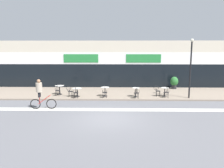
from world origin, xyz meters
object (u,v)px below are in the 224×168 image
Objects in this scene: bistro_table_1 at (77,90)px; bistro_table_4 at (165,90)px; cafe_chair_3_near at (137,92)px; lamp_post at (191,64)px; cafe_chair_0_near at (58,90)px; cafe_chair_1_side at (70,90)px; cafe_chair_4_side at (157,90)px; planter_pot at (174,82)px; cyclist_0 at (40,92)px; bistro_table_2 at (105,90)px; bistro_table_0 at (60,88)px; bistro_table_3 at (136,90)px; cafe_chair_2_near at (105,92)px; cafe_chair_1_near at (76,92)px; cafe_chair_4_near at (166,92)px.

bistro_table_4 is at bearing 2.47° from bistro_table_1.
cafe_chair_3_near is 0.19× the size of lamp_post.
cafe_chair_1_side is at bearing -96.90° from cafe_chair_0_near.
cafe_chair_4_side is 0.75× the size of planter_pot.
cafe_chair_3_near is at bearing 17.52° from cyclist_0.
planter_pot is (6.75, 3.68, 0.11)m from bistro_table_2.
bistro_table_0 is 6.67m from bistro_table_3.
cafe_chair_2_near is 0.19× the size of lamp_post.
cafe_chair_1_side and cafe_chair_3_near have the same top height.
cafe_chair_4_side is at bearing 9.87° from bistro_table_3.
cafe_chair_1_near is (1.71, -1.51, -0.04)m from bistro_table_0.
bistro_table_3 is at bearing 175.49° from lamp_post.
bistro_table_2 is at bearing 11.57° from cafe_chair_1_side.
bistro_table_3 is at bearing -83.84° from cafe_chair_2_near.
planter_pot is at bearing -61.05° from cafe_chair_2_near.
bistro_table_2 is 2.71m from cafe_chair_3_near.
bistro_table_0 is 0.63m from cafe_chair_0_near.
cafe_chair_2_near is at bearing -179.15° from lamp_post.
cyclist_0 is (-1.25, -3.45, 0.52)m from cafe_chair_1_side.
bistro_table_3 is 0.85× the size of cafe_chair_4_side.
cafe_chair_4_near is at bearing -7.49° from bistro_table_0.
lamp_post reaches higher than cafe_chair_4_side.
bistro_table_0 is at bearing 5.30° from cafe_chair_0_near.
cafe_chair_4_side is at bearing 39.62° from cafe_chair_4_near.
bistro_table_1 is 9.48m from lamp_post.
cafe_chair_1_near is 0.89m from cafe_chair_1_side.
planter_pot is at bearing 64.13° from bistro_table_4.
bistro_table_2 is at bearing 78.80° from cafe_chair_4_near.
bistro_table_1 is 1.00× the size of bistro_table_2.
bistro_table_1 is 1.01× the size of bistro_table_3.
bistro_table_1 is 9.87m from planter_pot.
bistro_table_2 is 0.63m from cafe_chair_2_near.
cafe_chair_2_near is at bearing -10.64° from bistro_table_1.
cafe_chair_0_near is 1.00× the size of cafe_chair_1_near.
cafe_chair_4_near is at bearing -42.58° from cafe_chair_4_side.
cyclist_0 is at bearing -92.25° from bistro_table_0.
cafe_chair_3_near is at bearing -17.41° from bistro_table_2.
cafe_chair_4_near is 1.00× the size of cafe_chair_4_side.
bistro_table_2 is at bearing 175.64° from lamp_post.
cafe_chair_3_near is 0.75× the size of planter_pot.
cyclist_0 is at bearing 105.16° from cafe_chair_3_near.
cafe_chair_1_side is (-0.62, 0.01, 0.00)m from bistro_table_1.
bistro_table_4 is at bearing 1.50° from bistro_table_2.
lamp_post is at bearing -6.40° from bistro_table_0.
bistro_table_4 is 7.42m from cafe_chair_1_near.
cafe_chair_1_side and cafe_chair_4_side have the same top height.
bistro_table_1 is at bearing -2.18° from cafe_chair_1_near.
cafe_chair_0_near is at bearing 176.87° from lamp_post.
cafe_chair_3_near is at bearing -7.23° from bistro_table_1.
lamp_post reaches higher than cyclist_0.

